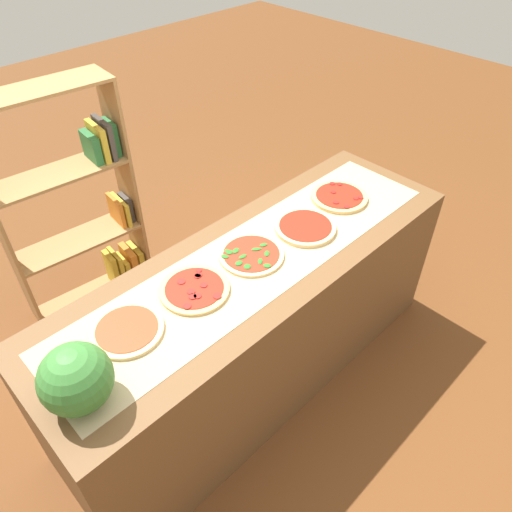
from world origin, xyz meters
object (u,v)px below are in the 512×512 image
Objects in this scene: pizza_spinach_2 at (251,255)px; pizza_pepperoni_4 at (339,197)px; pizza_plain_0 at (127,330)px; watermelon at (76,379)px; pizza_pepperoni_1 at (195,289)px; bookshelf at (86,213)px; pizza_plain_3 at (305,227)px.

pizza_spinach_2 is 1.01× the size of pizza_pepperoni_4.
watermelon is at bearing -150.47° from pizza_plain_0.
pizza_spinach_2 is at bearing -179.38° from pizza_pepperoni_4.
pizza_pepperoni_1 is at bearing 179.98° from pizza_pepperoni_4.
pizza_pepperoni_4 is (0.68, 0.01, 0.00)m from pizza_spinach_2.
pizza_pepperoni_4 is at bearing -0.02° from pizza_pepperoni_1.
pizza_pepperoni_4 reaches higher than pizza_pepperoni_1.
pizza_spinach_2 is 0.98m from watermelon.
pizza_pepperoni_4 is 1.65m from watermelon.
pizza_plain_0 is 0.35m from watermelon.
pizza_spinach_2 is 0.68m from pizza_pepperoni_4.
pizza_plain_0 is 1.36m from pizza_pepperoni_4.
bookshelf is (0.42, 1.17, -0.24)m from pizza_plain_0.
pizza_pepperoni_1 is 1.21m from bookshelf.
bookshelf reaches higher than pizza_plain_0.
watermelon is (-0.62, -0.15, 0.12)m from pizza_pepperoni_1.
pizza_spinach_2 is 1.00× the size of pizza_plain_3.
pizza_spinach_2 is at bearing -1.29° from pizza_pepperoni_1.
pizza_plain_0 is at bearing -109.79° from bookshelf.
watermelon is (-0.28, -0.16, 0.12)m from pizza_plain_0.
pizza_pepperoni_1 is at bearing -93.95° from bookshelf.
pizza_plain_0 is 0.95× the size of pizza_plain_3.
pizza_pepperoni_4 reaches higher than pizza_spinach_2.
bookshelf reaches higher than watermelon.
pizza_pepperoni_4 is at bearing 8.29° from pizza_plain_3.
watermelon is at bearing -174.80° from pizza_pepperoni_4.
bookshelf is (-0.26, 1.19, -0.24)m from pizza_spinach_2.
pizza_plain_3 is at bearing -64.12° from bookshelf.
watermelon is at bearing -166.48° from pizza_pepperoni_1.
pizza_spinach_2 is 0.21× the size of bookshelf.
pizza_plain_0 is 0.95× the size of pizza_spinach_2.
pizza_plain_3 is 1.31m from watermelon.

